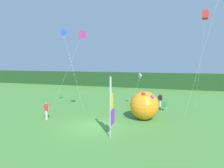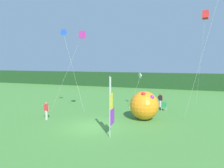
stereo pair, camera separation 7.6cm
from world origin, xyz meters
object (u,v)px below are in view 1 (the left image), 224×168
Objects in this scene: banner_flag at (111,108)px; kite_blue_delta_1 at (63,33)px; folding_chair at (164,106)px; inflatable_balloon at (144,105)px; kite_magenta_box_2 at (82,35)px; kite_white_delta_3 at (141,75)px; person_mid_field at (46,110)px; kite_red_box_4 at (205,15)px; person_near_banner at (160,100)px.

banner_flag is 10.43m from kite_blue_delta_1.
folding_chair is at bearing 20.85° from kite_blue_delta_1.
banner_flag is at bearing -109.06° from folding_chair.
banner_flag reaches higher than inflatable_balloon.
banner_flag is at bearing -42.71° from kite_magenta_box_2.
person_mid_field is at bearing -132.57° from kite_white_delta_3.
banner_flag is 9.95m from kite_white_delta_3.
inflatable_balloon is 10.77m from kite_blue_delta_1.
kite_white_delta_3 is (-2.73, 1.01, 3.17)m from folding_chair.
kite_blue_delta_1 is (0.08, 3.05, 7.28)m from person_mid_field.
inflatable_balloon is 8.47m from kite_magenta_box_2.
inflatable_balloon is at bearing -145.16° from kite_red_box_4.
kite_magenta_box_2 is (-4.02, 3.71, 5.57)m from banner_flag.
inflatable_balloon is (8.40, 2.76, 0.46)m from person_mid_field.
banner_flag is 9.43m from folding_chair.
kite_white_delta_3 reaches higher than person_near_banner.
kite_blue_delta_1 is (-6.78, 5.06, 6.10)m from banner_flag.
person_mid_field is 0.39× the size of kite_white_delta_3.
kite_magenta_box_2 is 8.44m from kite_white_delta_3.
person_near_banner is at bearing 42.19° from kite_magenta_box_2.
kite_blue_delta_1 is at bearing 178.03° from inflatable_balloon.
kite_magenta_box_2 reaches higher than person_mid_field.
person_mid_field is at bearing -161.80° from inflatable_balloon.
inflatable_balloon is 0.64× the size of kite_white_delta_3.
person_near_banner is at bearing 161.40° from kite_red_box_4.
person_mid_field is at bearing -91.42° from kite_blue_delta_1.
person_near_banner is 0.21× the size of kite_magenta_box_2.
kite_red_box_4 reaches higher than kite_white_delta_3.
kite_red_box_4 is (6.32, -1.50, 5.91)m from kite_white_delta_3.
banner_flag is at bearing -104.82° from person_near_banner.
person_mid_field is at bearing -154.96° from kite_red_box_4.
folding_chair is 0.11× the size of kite_magenta_box_2.
kite_magenta_box_2 is at bearing -125.35° from kite_white_delta_3.
kite_magenta_box_2 is (-7.06, -5.09, 7.09)m from folding_chair.
kite_magenta_box_2 is (-6.58, -5.96, 6.69)m from person_near_banner.
person_mid_field reaches higher than folding_chair.
kite_red_box_4 reaches higher than inflatable_balloon.
kite_white_delta_3 is at bearing 176.61° from person_near_banner.
banner_flag is 4.76× the size of folding_chair.
inflatable_balloon is (1.55, 4.77, -0.72)m from banner_flag.
kite_blue_delta_1 is (-8.33, 0.29, 6.82)m from inflatable_balloon.
person_near_banner is 3.57m from kite_white_delta_3.
folding_chair is (0.48, -0.88, -0.40)m from person_near_banner.
folding_chair is 0.22× the size of kite_white_delta_3.
inflatable_balloon is at bearing -76.15° from kite_white_delta_3.
inflatable_balloon is 0.31× the size of kite_blue_delta_1.
kite_blue_delta_1 is at bearing -146.17° from kite_white_delta_3.
inflatable_balloon reaches higher than folding_chair.
person_mid_field is 7.89m from kite_blue_delta_1.
kite_magenta_box_2 is at bearing -137.81° from person_near_banner.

